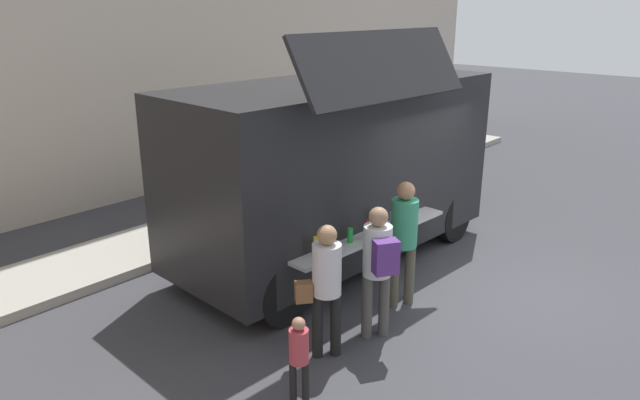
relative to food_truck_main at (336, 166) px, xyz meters
The scene contains 8 objects.
ground_plane 3.07m from the food_truck_main, 72.50° to the right, with size 60.00×60.00×0.00m, color #38383D.
curb_strip 5.02m from the food_truck_main, 146.80° to the left, with size 28.00×1.60×0.15m, color #9E998E.
food_truck_main is the anchor object (origin of this frame).
trash_bin 5.06m from the food_truck_main, 27.98° to the left, with size 0.60×0.60×1.01m, color #2B6437.
customer_front_ordering 1.89m from the food_truck_main, 108.91° to the right, with size 0.37×0.37×1.79m.
customer_mid_with_backpack 2.56m from the food_truck_main, 127.75° to the right, with size 0.49×0.56×1.73m.
customer_rear_waiting 2.95m from the food_truck_main, 142.04° to the right, with size 0.51×0.46×1.68m.
child_near_queue 3.93m from the food_truck_main, 145.39° to the right, with size 0.21×0.21×1.02m.
Camera 1 is at (-7.75, -3.35, 4.04)m, focal length 33.33 mm.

